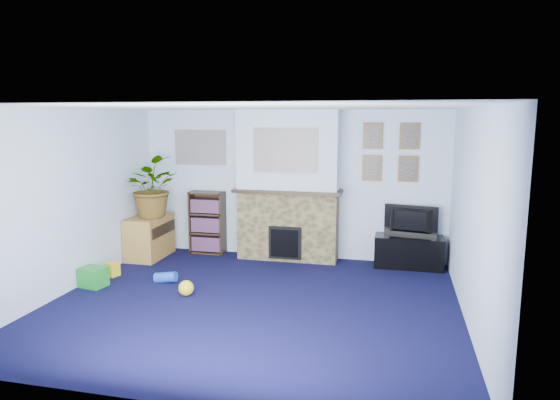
% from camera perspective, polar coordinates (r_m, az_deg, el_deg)
% --- Properties ---
extents(floor, '(5.00, 4.50, 0.01)m').
position_cam_1_polar(floor, '(6.32, -3.15, -11.78)').
color(floor, black).
rests_on(floor, ground).
extents(ceiling, '(5.00, 4.50, 0.01)m').
position_cam_1_polar(ceiling, '(5.89, -3.36, 10.54)').
color(ceiling, white).
rests_on(ceiling, wall_back).
extents(wall_back, '(5.00, 0.04, 2.40)m').
position_cam_1_polar(wall_back, '(8.14, 1.22, 1.80)').
color(wall_back, silver).
rests_on(wall_back, ground).
extents(wall_front, '(5.00, 0.04, 2.40)m').
position_cam_1_polar(wall_front, '(3.94, -12.59, -6.85)').
color(wall_front, silver).
rests_on(wall_front, ground).
extents(wall_left, '(0.04, 4.50, 2.40)m').
position_cam_1_polar(wall_left, '(7.10, -22.99, -0.10)').
color(wall_left, silver).
rests_on(wall_left, ground).
extents(wall_right, '(0.04, 4.50, 2.40)m').
position_cam_1_polar(wall_right, '(5.81, 21.15, -1.98)').
color(wall_right, silver).
rests_on(wall_right, ground).
extents(chimney_breast, '(1.72, 0.50, 2.40)m').
position_cam_1_polar(chimney_breast, '(7.95, 0.91, 1.50)').
color(chimney_breast, brown).
rests_on(chimney_breast, ground).
extents(collage_main, '(1.00, 0.03, 0.68)m').
position_cam_1_polar(collage_main, '(7.68, 0.59, 5.69)').
color(collage_main, gray).
rests_on(collage_main, chimney_breast).
extents(collage_left, '(0.90, 0.03, 0.58)m').
position_cam_1_polar(collage_left, '(8.53, -9.09, 5.95)').
color(collage_left, gray).
rests_on(collage_left, wall_back).
extents(portrait_tl, '(0.30, 0.03, 0.40)m').
position_cam_1_polar(portrait_tl, '(7.89, 10.56, 7.23)').
color(portrait_tl, brown).
rests_on(portrait_tl, wall_back).
extents(portrait_tr, '(0.30, 0.03, 0.40)m').
position_cam_1_polar(portrait_tr, '(7.88, 14.59, 7.08)').
color(portrait_tr, brown).
rests_on(portrait_tr, wall_back).
extents(portrait_bl, '(0.30, 0.03, 0.40)m').
position_cam_1_polar(portrait_bl, '(7.92, 10.45, 3.62)').
color(portrait_bl, brown).
rests_on(portrait_bl, wall_back).
extents(portrait_br, '(0.30, 0.03, 0.40)m').
position_cam_1_polar(portrait_br, '(7.92, 14.44, 3.47)').
color(portrait_br, brown).
rests_on(portrait_br, wall_back).
extents(tv_stand, '(1.03, 0.43, 0.49)m').
position_cam_1_polar(tv_stand, '(7.95, 14.49, -5.87)').
color(tv_stand, black).
rests_on(tv_stand, ground).
extents(television, '(0.82, 0.25, 0.47)m').
position_cam_1_polar(television, '(7.86, 14.64, -2.35)').
color(television, black).
rests_on(television, tv_stand).
extents(bookshelf, '(0.58, 0.28, 1.05)m').
position_cam_1_polar(bookshelf, '(8.53, -8.27, -2.71)').
color(bookshelf, black).
rests_on(bookshelf, ground).
extents(sideboard, '(0.49, 0.88, 0.69)m').
position_cam_1_polar(sideboard, '(8.49, -14.67, -4.02)').
color(sideboard, '#AD7F37').
rests_on(sideboard, ground).
extents(potted_plant, '(1.16, 1.14, 0.97)m').
position_cam_1_polar(potted_plant, '(8.28, -14.77, 1.42)').
color(potted_plant, '#26661E').
rests_on(potted_plant, sideboard).
extents(mantel_clock, '(0.10, 0.06, 0.14)m').
position_cam_1_polar(mantel_clock, '(7.91, 0.31, 1.73)').
color(mantel_clock, gold).
rests_on(mantel_clock, chimney_breast).
extents(mantel_candle, '(0.05, 0.05, 0.17)m').
position_cam_1_polar(mantel_candle, '(7.83, 3.38, 1.70)').
color(mantel_candle, '#B2BFC6').
rests_on(mantel_candle, chimney_breast).
extents(mantel_teddy, '(0.13, 0.13, 0.13)m').
position_cam_1_polar(mantel_teddy, '(8.05, -3.44, 1.81)').
color(mantel_teddy, gray).
rests_on(mantel_teddy, chimney_breast).
extents(mantel_can, '(0.06, 0.06, 0.12)m').
position_cam_1_polar(mantel_can, '(7.79, 5.63, 1.48)').
color(mantel_can, yellow).
rests_on(mantel_can, chimney_breast).
extents(green_crate, '(0.37, 0.32, 0.26)m').
position_cam_1_polar(green_crate, '(7.33, -20.56, -8.19)').
color(green_crate, '#198C26').
rests_on(green_crate, ground).
extents(toy_ball, '(0.20, 0.20, 0.20)m').
position_cam_1_polar(toy_ball, '(6.67, -10.66, -9.95)').
color(toy_ball, yellow).
rests_on(toy_ball, ground).
extents(toy_block, '(0.21, 0.21, 0.20)m').
position_cam_1_polar(toy_block, '(7.71, -18.63, -7.44)').
color(toy_block, yellow).
rests_on(toy_block, ground).
extents(toy_tube, '(0.33, 0.15, 0.19)m').
position_cam_1_polar(toy_tube, '(7.24, -12.93, -8.62)').
color(toy_tube, blue).
rests_on(toy_tube, ground).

